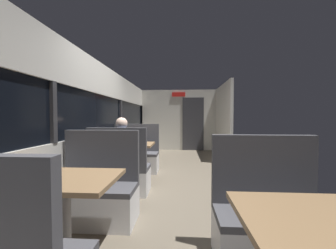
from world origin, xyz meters
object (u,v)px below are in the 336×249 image
at_px(bench_near_window_facing_entry, 97,194).
at_px(bench_mid_window_facing_end, 120,173).
at_px(dining_table_front_aisle, 326,235).
at_px(coffee_cup_primary, 137,141).
at_px(bench_mid_window_facing_entry, 138,157).
at_px(seated_passenger, 121,160).
at_px(dining_table_near_window, 65,189).
at_px(bench_front_aisle_facing_entry, 270,225).
at_px(dining_table_mid_window, 130,149).

height_order(bench_near_window_facing_entry, bench_mid_window_facing_end, same).
bearing_deg(dining_table_front_aisle, coffee_cup_primary, 119.43).
bearing_deg(dining_table_front_aisle, bench_mid_window_facing_entry, 116.23).
xyz_separation_m(bench_near_window_facing_entry, seated_passenger, (0.00, 1.01, 0.21)).
xyz_separation_m(dining_table_near_window, seated_passenger, (0.00, 1.71, -0.10)).
height_order(dining_table_near_window, bench_mid_window_facing_end, bench_mid_window_facing_end).
distance_m(bench_near_window_facing_entry, bench_mid_window_facing_entry, 2.33).
height_order(dining_table_near_window, bench_front_aisle_facing_entry, bench_front_aisle_facing_entry).
distance_m(bench_mid_window_facing_end, coffee_cup_primary, 0.83).
bearing_deg(seated_passenger, dining_table_mid_window, 90.00).
relative_size(dining_table_near_window, bench_near_window_facing_entry, 0.82).
relative_size(dining_table_mid_window, seated_passenger, 0.71).
distance_m(bench_near_window_facing_entry, seated_passenger, 1.03).
xyz_separation_m(bench_near_window_facing_entry, bench_mid_window_facing_entry, (0.00, 2.33, 0.00)).
bearing_deg(dining_table_near_window, coffee_cup_primary, 86.39).
bearing_deg(dining_table_mid_window, dining_table_near_window, -90.00).
distance_m(dining_table_near_window, coffee_cup_primary, 2.32).
bearing_deg(dining_table_mid_window, coffee_cup_primary, -7.80).
height_order(bench_mid_window_facing_end, seated_passenger, seated_passenger).
height_order(dining_table_mid_window, coffee_cup_primary, coffee_cup_primary).
distance_m(dining_table_mid_window, bench_mid_window_facing_entry, 0.77).
bearing_deg(dining_table_front_aisle, dining_table_mid_window, 121.39).
height_order(bench_near_window_facing_entry, coffee_cup_primary, bench_near_window_facing_entry).
distance_m(bench_near_window_facing_entry, bench_mid_window_facing_end, 0.93).
distance_m(dining_table_mid_window, bench_mid_window_facing_end, 0.77).
bearing_deg(coffee_cup_primary, dining_table_front_aisle, -60.57).
bearing_deg(dining_table_near_window, bench_front_aisle_facing_entry, 3.18).
relative_size(dining_table_mid_window, coffee_cup_primary, 10.00).
distance_m(dining_table_near_window, dining_table_mid_window, 2.33).
height_order(dining_table_front_aisle, seated_passenger, seated_passenger).
bearing_deg(bench_front_aisle_facing_entry, bench_near_window_facing_entry, 161.47).
bearing_deg(bench_front_aisle_facing_entry, dining_table_near_window, -176.82).
relative_size(bench_mid_window_facing_entry, coffee_cup_primary, 12.22).
relative_size(bench_mid_window_facing_end, bench_front_aisle_facing_entry, 1.00).
height_order(bench_mid_window_facing_end, bench_mid_window_facing_entry, same).
relative_size(dining_table_front_aisle, coffee_cup_primary, 10.00).
xyz_separation_m(dining_table_near_window, dining_table_mid_window, (0.00, 2.33, 0.00)).
xyz_separation_m(bench_near_window_facing_entry, bench_mid_window_facing_end, (0.00, 0.93, 0.00)).
bearing_deg(dining_table_mid_window, dining_table_front_aisle, -58.61).
bearing_deg(coffee_cup_primary, bench_near_window_facing_entry, -95.16).
distance_m(dining_table_mid_window, seated_passenger, 0.64).
bearing_deg(dining_table_front_aisle, bench_front_aisle_facing_entry, 90.00).
xyz_separation_m(dining_table_front_aisle, bench_front_aisle_facing_entry, (0.00, 0.70, -0.31)).
relative_size(bench_mid_window_facing_entry, bench_front_aisle_facing_entry, 1.00).
height_order(bench_mid_window_facing_entry, coffee_cup_primary, bench_mid_window_facing_entry).
distance_m(dining_table_near_window, bench_near_window_facing_entry, 0.77).
bearing_deg(bench_mid_window_facing_end, bench_near_window_facing_entry, -90.00).
bearing_deg(bench_mid_window_facing_end, dining_table_mid_window, 90.00).
xyz_separation_m(bench_near_window_facing_entry, bench_front_aisle_facing_entry, (1.79, -0.60, 0.00)).
height_order(seated_passenger, coffee_cup_primary, seated_passenger).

